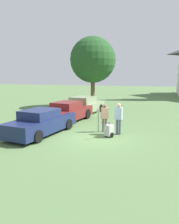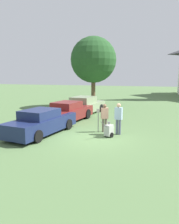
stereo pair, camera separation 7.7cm
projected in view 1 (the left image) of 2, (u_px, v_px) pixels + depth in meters
name	position (u px, v px, depth m)	size (l,w,h in m)	color
ground_plane	(91.00, 138.00, 11.92)	(120.00, 120.00, 0.00)	#517042
parked_car_navy	(42.00, 122.00, 12.66)	(2.34, 5.10, 1.46)	#19234C
parked_car_maroon	(68.00, 112.00, 16.12)	(2.37, 5.03, 1.48)	maroon
parked_car_sage	(84.00, 106.00, 19.40)	(2.48, 5.36, 1.53)	gray
parking_meter	(98.00, 116.00, 13.04)	(0.18, 0.09, 1.41)	slate
person_worker	(105.00, 116.00, 13.06)	(0.47, 0.39, 1.70)	#665B4C
person_supervisor	(119.00, 117.00, 12.49)	(0.45, 0.28, 1.82)	#515670
equipment_cart	(109.00, 130.00, 12.07)	(0.56, 0.99, 1.00)	#B2B2AD
shade_tree	(93.00, 60.00, 22.73)	(4.77, 4.77, 7.37)	brown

